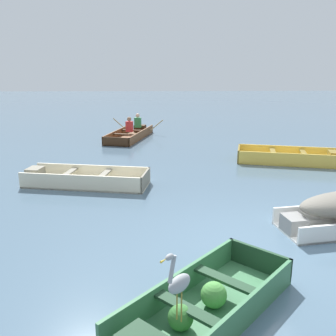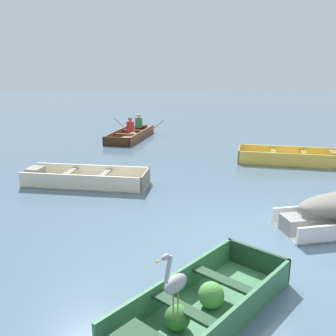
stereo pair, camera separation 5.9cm
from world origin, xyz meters
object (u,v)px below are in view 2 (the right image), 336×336
rowboat_wooden_brown_with_crew (132,133)px  heron_on_dinghy (175,282)px  skiff_yellow_far_moored (294,158)px  skiff_cream_mid_moored (81,179)px  dinghy_green_foreground (198,309)px

rowboat_wooden_brown_with_crew → heron_on_dinghy: bearing=-84.2°
skiff_yellow_far_moored → skiff_cream_mid_moored: bearing=-161.4°
skiff_cream_mid_moored → heron_on_dinghy: (2.15, -5.92, 0.71)m
dinghy_green_foreground → skiff_yellow_far_moored: skiff_yellow_far_moored is taller
dinghy_green_foreground → skiff_cream_mid_moored: (-2.46, 5.39, -0.01)m
skiff_cream_mid_moored → dinghy_green_foreground: bearing=-65.4°
dinghy_green_foreground → heron_on_dinghy: size_ratio=3.12×
skiff_yellow_far_moored → dinghy_green_foreground: bearing=-117.0°
dinghy_green_foreground → skiff_yellow_far_moored: bearing=63.0°
dinghy_green_foreground → heron_on_dinghy: (-0.31, -0.53, 0.71)m
skiff_cream_mid_moored → heron_on_dinghy: size_ratio=3.90×
skiff_cream_mid_moored → rowboat_wooden_brown_with_crew: rowboat_wooden_brown_with_crew is taller
skiff_cream_mid_moored → skiff_yellow_far_moored: size_ratio=0.99×
dinghy_green_foreground → heron_on_dinghy: 0.94m
rowboat_wooden_brown_with_crew → heron_on_dinghy: 12.57m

